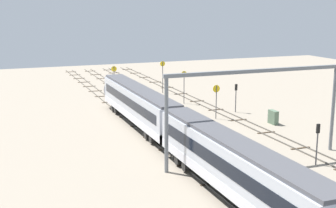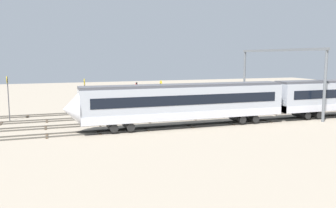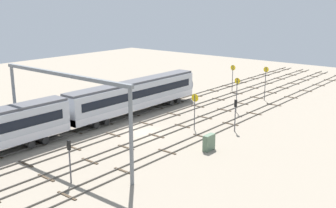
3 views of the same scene
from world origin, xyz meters
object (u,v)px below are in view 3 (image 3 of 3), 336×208
speed_sign_far_trackside (233,74)px  signal_light_trackside_departure (70,155)px  speed_sign_mid_trackside (195,106)px  signal_light_trackside_approach (235,111)px  speed_sign_distant_end (265,79)px  overhead_gantry (63,95)px  relay_cabinet (209,142)px  speed_sign_near_foreground (237,90)px

speed_sign_far_trackside → signal_light_trackside_departure: speed_sign_far_trackside is taller
speed_sign_mid_trackside → signal_light_trackside_approach: (2.55, -4.45, -0.41)m
speed_sign_mid_trackside → speed_sign_far_trackside: speed_sign_far_trackside is taller
speed_sign_distant_end → signal_light_trackside_departure: speed_sign_distant_end is taller
overhead_gantry → speed_sign_mid_trackside: bearing=-14.2°
speed_sign_far_trackside → speed_sign_distant_end: size_ratio=0.85×
signal_light_trackside_departure → speed_sign_far_trackside: bearing=11.4°
signal_light_trackside_departure → relay_cabinet: bearing=-18.7°
signal_light_trackside_approach → signal_light_trackside_departure: size_ratio=1.01×
speed_sign_mid_trackside → signal_light_trackside_departure: size_ratio=1.14×
speed_sign_near_foreground → signal_light_trackside_departure: speed_sign_near_foreground is taller
speed_sign_distant_end → signal_light_trackside_departure: bearing=-178.8°
speed_sign_far_trackside → signal_light_trackside_approach: bearing=-148.7°
overhead_gantry → speed_sign_near_foreground: overhead_gantry is taller
speed_sign_near_foreground → relay_cabinet: (-16.00, -5.80, -2.41)m
overhead_gantry → relay_cabinet: 16.38m
signal_light_trackside_approach → relay_cabinet: (-7.74, -1.23, -1.81)m
speed_sign_near_foreground → speed_sign_far_trackside: size_ratio=1.07×
speed_sign_mid_trackside → relay_cabinet: 8.00m
overhead_gantry → speed_sign_far_trackside: bearing=5.5°
speed_sign_mid_trackside → speed_sign_far_trackside: 24.58m
speed_sign_far_trackside → speed_sign_distant_end: bearing=-110.6°
speed_sign_near_foreground → speed_sign_distant_end: 9.42m
signal_light_trackside_approach → signal_light_trackside_departure: signal_light_trackside_approach is taller
speed_sign_near_foreground → signal_light_trackside_departure: bearing=-178.6°
speed_sign_mid_trackside → speed_sign_far_trackside: bearing=19.2°
overhead_gantry → speed_sign_mid_trackside: size_ratio=4.15×
speed_sign_far_trackside → signal_light_trackside_approach: speed_sign_far_trackside is taller
signal_light_trackside_approach → relay_cabinet: signal_light_trackside_approach is taller
speed_sign_mid_trackside → relay_cabinet: (-5.19, -5.67, -2.23)m
speed_sign_near_foreground → signal_light_trackside_departure: 30.90m
speed_sign_near_foreground → relay_cabinet: size_ratio=2.86×
speed_sign_mid_trackside → signal_light_trackside_approach: size_ratio=1.14×
relay_cabinet → speed_sign_mid_trackside: bearing=47.6°
speed_sign_near_foreground → signal_light_trackside_approach: speed_sign_near_foreground is taller
overhead_gantry → speed_sign_near_foreground: bearing=-8.5°
speed_sign_far_trackside → signal_light_trackside_departure: bearing=-168.6°
speed_sign_far_trackside → signal_light_trackside_departure: (-43.28, -8.73, -0.48)m
speed_sign_near_foreground → signal_light_trackside_approach: bearing=-151.1°
speed_sign_mid_trackside → speed_sign_distant_end: bearing=0.5°
speed_sign_mid_trackside → relay_cabinet: bearing=-132.4°
overhead_gantry → speed_sign_distant_end: size_ratio=3.44×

